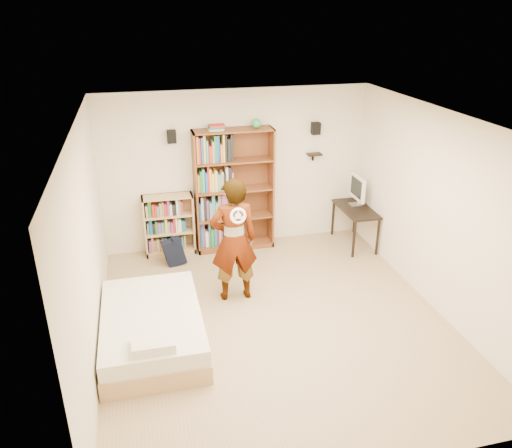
{
  "coord_description": "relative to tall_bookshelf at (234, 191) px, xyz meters",
  "views": [
    {
      "loc": [
        -1.58,
        -5.42,
        3.91
      ],
      "look_at": [
        -0.12,
        0.6,
        1.17
      ],
      "focal_mm": 35.0,
      "sensor_mm": 36.0,
      "label": 1
    }
  ],
  "objects": [
    {
      "name": "room_shell",
      "position": [
        0.08,
        -2.31,
        0.72
      ],
      "size": [
        4.52,
        5.02,
        2.71
      ],
      "color": "#EFE4CC",
      "rests_on": "ground"
    },
    {
      "name": "computer_desk",
      "position": [
        2.06,
        -0.39,
        -0.7
      ],
      "size": [
        0.5,
        1.01,
        0.69
      ],
      "primitive_type": null,
      "color": "black",
      "rests_on": "ground"
    },
    {
      "name": "daybed",
      "position": [
        -1.53,
        -2.41,
        -0.76
      ],
      "size": [
        1.22,
        1.88,
        0.56
      ],
      "primitive_type": null,
      "color": "white",
      "rests_on": "ground"
    },
    {
      "name": "wall_shelf",
      "position": [
        1.43,
        0.1,
        0.51
      ],
      "size": [
        0.25,
        0.16,
        0.02
      ],
      "primitive_type": "cube",
      "color": "black",
      "rests_on": "room_shell"
    },
    {
      "name": "speaker_left",
      "position": [
        -0.97,
        0.09,
        0.96
      ],
      "size": [
        0.14,
        0.12,
        0.2
      ],
      "primitive_type": "cube",
      "color": "black",
      "rests_on": "room_shell"
    },
    {
      "name": "navy_bag",
      "position": [
        -1.09,
        -0.41,
        -0.81
      ],
      "size": [
        0.37,
        0.28,
        0.46
      ],
      "primitive_type": null,
      "rotation": [
        0.0,
        0.0,
        0.17
      ],
      "color": "black",
      "rests_on": "ground"
    },
    {
      "name": "person",
      "position": [
        -0.33,
        -1.6,
        -0.13
      ],
      "size": [
        0.66,
        0.44,
        1.82
      ],
      "primitive_type": "imported",
      "rotation": [
        0.0,
        0.0,
        3.14
      ],
      "color": "black",
      "rests_on": "ground"
    },
    {
      "name": "tall_bookshelf",
      "position": [
        0.0,
        0.0,
        0.0
      ],
      "size": [
        1.32,
        0.38,
        2.08
      ],
      "primitive_type": null,
      "color": "brown",
      "rests_on": "ground"
    },
    {
      "name": "crown_molding",
      "position": [
        0.08,
        -2.31,
        1.63
      ],
      "size": [
        4.5,
        5.0,
        0.06
      ],
      "color": "white",
      "rests_on": "room_shell"
    },
    {
      "name": "speaker_right",
      "position": [
        1.43,
        0.09,
        0.96
      ],
      "size": [
        0.14,
        0.12,
        0.2
      ],
      "primitive_type": "cube",
      "color": "black",
      "rests_on": "room_shell"
    },
    {
      "name": "low_bookshelf",
      "position": [
        -1.11,
        0.04,
        -0.52
      ],
      "size": [
        0.83,
        0.31,
        1.04
      ],
      "primitive_type": null,
      "color": "tan",
      "rests_on": "ground"
    },
    {
      "name": "wii_wheel",
      "position": [
        -0.33,
        -1.94,
        0.37
      ],
      "size": [
        0.22,
        0.08,
        0.22
      ],
      "primitive_type": "torus",
      "rotation": [
        1.36,
        0.0,
        0.0
      ],
      "color": "white",
      "rests_on": "person"
    },
    {
      "name": "ground",
      "position": [
        0.08,
        -2.31,
        -1.04
      ],
      "size": [
        4.5,
        5.0,
        0.01
      ],
      "primitive_type": "cube",
      "color": "tan",
      "rests_on": "ground"
    },
    {
      "name": "imac",
      "position": [
        2.11,
        -0.24,
        -0.09
      ],
      "size": [
        0.12,
        0.53,
        0.52
      ],
      "primitive_type": null,
      "rotation": [
        0.0,
        0.0,
        -0.04
      ],
      "color": "white",
      "rests_on": "computer_desk"
    }
  ]
}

